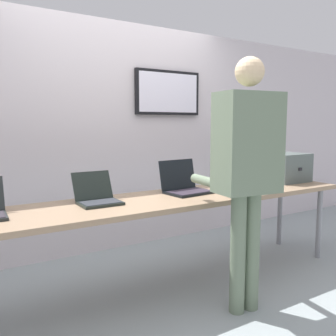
{
  "coord_description": "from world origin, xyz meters",
  "views": [
    {
      "loc": [
        -1.6,
        -2.47,
        1.35
      ],
      "look_at": [
        -0.03,
        0.03,
        0.99
      ],
      "focal_mm": 39.08,
      "sensor_mm": 36.0,
      "label": 1
    }
  ],
  "objects_px": {
    "workbench": "(173,202)",
    "laptop_station_1": "(97,196)",
    "laptop_station_3": "(252,178)",
    "equipment_box": "(286,167)",
    "laptop_station_2": "(185,185)",
    "person": "(247,161)"
  },
  "relations": [
    {
      "from": "laptop_station_1",
      "to": "workbench",
      "type": "bearing_deg",
      "value": -8.76
    },
    {
      "from": "laptop_station_2",
      "to": "laptop_station_3",
      "type": "bearing_deg",
      "value": -0.39
    },
    {
      "from": "equipment_box",
      "to": "workbench",
      "type": "bearing_deg",
      "value": -177.76
    },
    {
      "from": "laptop_station_1",
      "to": "person",
      "type": "height_order",
      "value": "person"
    },
    {
      "from": "laptop_station_1",
      "to": "laptop_station_2",
      "type": "xyz_separation_m",
      "value": [
        0.8,
        0.01,
        0.01
      ]
    },
    {
      "from": "laptop_station_2",
      "to": "person",
      "type": "height_order",
      "value": "person"
    },
    {
      "from": "laptop_station_1",
      "to": "person",
      "type": "xyz_separation_m",
      "value": [
        0.82,
        -0.72,
        0.29
      ]
    },
    {
      "from": "laptop_station_2",
      "to": "equipment_box",
      "type": "bearing_deg",
      "value": -2.15
    },
    {
      "from": "workbench",
      "to": "laptop_station_2",
      "type": "xyz_separation_m",
      "value": [
        0.18,
        0.1,
        0.11
      ]
    },
    {
      "from": "equipment_box",
      "to": "person",
      "type": "height_order",
      "value": "person"
    },
    {
      "from": "workbench",
      "to": "equipment_box",
      "type": "height_order",
      "value": "equipment_box"
    },
    {
      "from": "laptop_station_2",
      "to": "laptop_station_3",
      "type": "xyz_separation_m",
      "value": [
        0.8,
        -0.01,
        -0.0
      ]
    },
    {
      "from": "workbench",
      "to": "laptop_station_1",
      "type": "height_order",
      "value": "laptop_station_1"
    },
    {
      "from": "equipment_box",
      "to": "laptop_station_3",
      "type": "height_order",
      "value": "equipment_box"
    },
    {
      "from": "workbench",
      "to": "laptop_station_2",
      "type": "relative_size",
      "value": 8.27
    },
    {
      "from": "laptop_station_2",
      "to": "laptop_station_3",
      "type": "height_order",
      "value": "laptop_station_2"
    },
    {
      "from": "laptop_station_2",
      "to": "person",
      "type": "bearing_deg",
      "value": -88.26
    },
    {
      "from": "workbench",
      "to": "laptop_station_1",
      "type": "distance_m",
      "value": 0.64
    },
    {
      "from": "laptop_station_3",
      "to": "equipment_box",
      "type": "bearing_deg",
      "value": -5.34
    },
    {
      "from": "laptop_station_3",
      "to": "person",
      "type": "relative_size",
      "value": 0.21
    },
    {
      "from": "workbench",
      "to": "laptop_station_2",
      "type": "distance_m",
      "value": 0.24
    },
    {
      "from": "laptop_station_3",
      "to": "laptop_station_2",
      "type": "bearing_deg",
      "value": 179.61
    }
  ]
}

